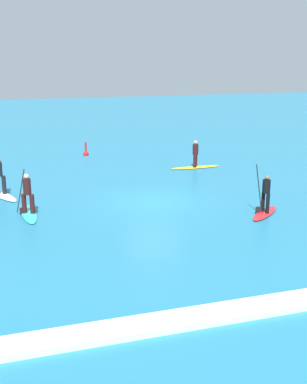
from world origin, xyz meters
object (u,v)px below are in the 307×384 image
Objects in this scene: surfer_on_red_board at (265,204)px; surfer_on_white_board at (1,187)px; surfer_on_teal_board at (28,203)px; marker_buoy at (86,153)px; surfer_on_yellow_board at (195,161)px.

surfer_on_red_board is 12.88m from surfer_on_white_board.
surfer_on_red_board is at bearing -109.22° from surfer_on_teal_board.
surfer_on_yellow_board is at bearing -46.02° from marker_buoy.
surfer_on_red_board is 9.56m from surfer_on_yellow_board.
surfer_on_white_board is 11.98m from surfer_on_yellow_board.
surfer_on_teal_board is 0.92× the size of surfer_on_white_board.
surfer_on_white_board is at bearing 15.12° from surfer_on_teal_board.
surfer_on_red_board is 0.70× the size of surfer_on_white_board.
marker_buoy is (-5.79, 6.00, -0.29)m from surfer_on_yellow_board.
surfer_on_red_board is 16.41m from marker_buoy.
surfer_on_white_board reaches higher than marker_buoy.
surfer_on_teal_board is 2.88× the size of marker_buoy.
surfer_on_white_board is at bearing -123.02° from marker_buoy.
surfer_on_white_board is (-1.11, 3.56, -0.07)m from surfer_on_teal_board.
marker_buoy is (5.82, 8.95, -0.27)m from surfer_on_white_board.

